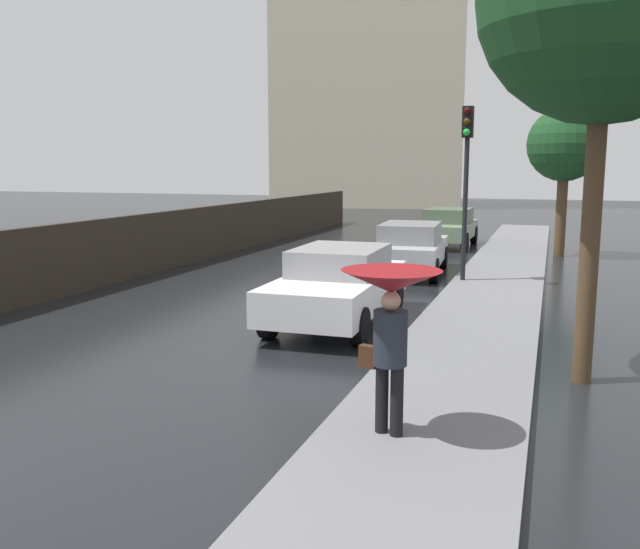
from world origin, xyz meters
name	(u,v)px	position (x,y,z in m)	size (l,w,h in m)	color
car_green_near_kerb	(448,226)	(2.62, 21.29, 0.75)	(1.90, 4.10, 1.40)	slate
car_white_far_ahead	(338,284)	(2.52, 7.95, 0.75)	(1.93, 4.52, 1.45)	silver
car_silver_behind_camera	(410,247)	(2.62, 14.30, 0.74)	(2.02, 4.13, 1.42)	#B2B5BA
pedestrian_with_umbrella_near	(391,304)	(4.77, 2.61, 1.56)	(1.06, 1.06, 1.78)	black
traffic_light	(467,161)	(4.25, 12.87, 3.10)	(0.26, 0.39, 4.27)	black
street_tree_mid	(565,146)	(6.58, 19.52, 3.63)	(2.41, 2.41, 4.89)	#4C3823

